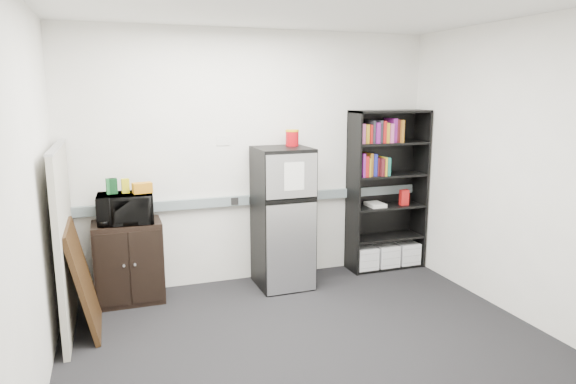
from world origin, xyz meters
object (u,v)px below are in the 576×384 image
at_px(cubicle_partition, 64,239).
at_px(microwave, 125,208).
at_px(refrigerator, 283,218).
at_px(bookshelf, 387,192).
at_px(cabinet, 129,262).

bearing_deg(cubicle_partition, microwave, 37.67).
relative_size(cubicle_partition, microwave, 3.14).
relative_size(microwave, refrigerator, 0.35).
height_order(cubicle_partition, refrigerator, cubicle_partition).
height_order(cubicle_partition, microwave, cubicle_partition).
bearing_deg(microwave, bookshelf, 4.14).
relative_size(cabinet, microwave, 1.58).
xyz_separation_m(cabinet, microwave, (-0.00, -0.02, 0.55)).
distance_m(bookshelf, refrigerator, 1.34).
relative_size(bookshelf, refrigerator, 1.24).
distance_m(bookshelf, cabinet, 2.95).
distance_m(microwave, refrigerator, 1.59).
relative_size(bookshelf, cubicle_partition, 1.14).
height_order(bookshelf, refrigerator, bookshelf).
xyz_separation_m(bookshelf, cubicle_partition, (-3.43, -0.49, -0.10)).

